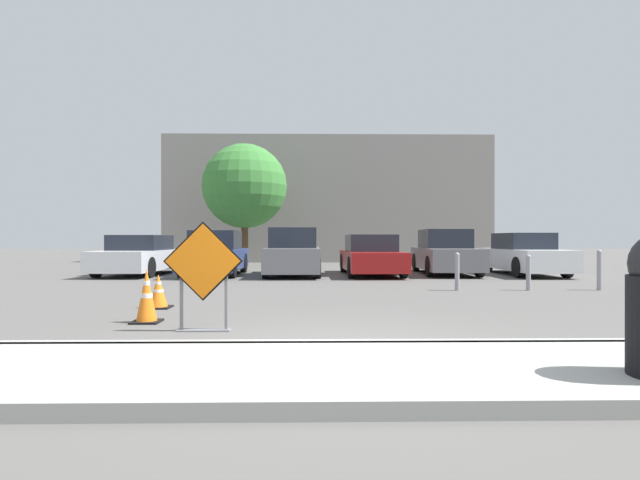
{
  "coord_description": "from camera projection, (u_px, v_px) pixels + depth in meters",
  "views": [
    {
      "loc": [
        -0.31,
        -5.44,
        1.26
      ],
      "look_at": [
        0.0,
        12.29,
        1.21
      ],
      "focal_mm": 28.0,
      "sensor_mm": 36.0,
      "label": 1
    }
  ],
  "objects": [
    {
      "name": "building_facade_backdrop",
      "position": [
        327.0,
        202.0,
        28.95
      ],
      "size": [
        17.73,
        5.0,
        6.83
      ],
      "color": "gray",
      "rests_on": "ground_plane"
    },
    {
      "name": "sidewalk_strip",
      "position": [
        346.0,
        372.0,
        4.43
      ],
      "size": [
        23.74,
        2.03,
        0.14
      ],
      "color": "#999993",
      "rests_on": "ground_plane"
    },
    {
      "name": "curb_lip",
      "position": [
        340.0,
        347.0,
        5.44
      ],
      "size": [
        23.74,
        0.2,
        0.14
      ],
      "color": "#999993",
      "rests_on": "ground_plane"
    },
    {
      "name": "bollard_third",
      "position": [
        599.0,
        269.0,
        12.17
      ],
      "size": [
        0.12,
        0.12,
        0.99
      ],
      "color": "gray",
      "rests_on": "ground_plane"
    },
    {
      "name": "parked_car_second",
      "position": [
        215.0,
        255.0,
        17.26
      ],
      "size": [
        1.81,
        4.41,
        1.54
      ],
      "rotation": [
        0.0,
        0.0,
        3.15
      ],
      "color": "navy",
      "rests_on": "ground_plane"
    },
    {
      "name": "parked_car_sixth",
      "position": [
        524.0,
        255.0,
        17.52
      ],
      "size": [
        1.82,
        4.69,
        1.46
      ],
      "rotation": [
        0.0,
        0.0,
        3.13
      ],
      "color": "silver",
      "rests_on": "ground_plane"
    },
    {
      "name": "traffic_cone_second",
      "position": [
        158.0,
        292.0,
        9.03
      ],
      "size": [
        0.45,
        0.45,
        0.62
      ],
      "color": "black",
      "rests_on": "ground_plane"
    },
    {
      "name": "bollard_second",
      "position": [
        528.0,
        271.0,
        12.14
      ],
      "size": [
        0.12,
        0.12,
        0.87
      ],
      "color": "gray",
      "rests_on": "ground_plane"
    },
    {
      "name": "parked_car_fourth",
      "position": [
        371.0,
        256.0,
        17.33
      ],
      "size": [
        1.95,
        4.62,
        1.4
      ],
      "rotation": [
        0.0,
        0.0,
        3.16
      ],
      "color": "maroon",
      "rests_on": "ground_plane"
    },
    {
      "name": "ground_plane",
      "position": [
        321.0,
        279.0,
        15.44
      ],
      "size": [
        96.0,
        96.0,
        0.0
      ],
      "primitive_type": "plane",
      "color": "#565451"
    },
    {
      "name": "parked_car_nearest",
      "position": [
        140.0,
        256.0,
        17.49
      ],
      "size": [
        2.1,
        4.61,
        1.39
      ],
      "rotation": [
        0.0,
        0.0,
        3.09
      ],
      "color": "silver",
      "rests_on": "ground_plane"
    },
    {
      "name": "street_tree_behind_lot",
      "position": [
        245.0,
        186.0,
        22.48
      ],
      "size": [
        3.81,
        3.81,
        5.54
      ],
      "color": "#513823",
      "rests_on": "ground_plane"
    },
    {
      "name": "traffic_cone_nearest",
      "position": [
        147.0,
        296.0,
        7.47
      ],
      "size": [
        0.41,
        0.41,
        0.81
      ],
      "color": "black",
      "rests_on": "ground_plane"
    },
    {
      "name": "bollard_nearest",
      "position": [
        457.0,
        270.0,
        12.11
      ],
      "size": [
        0.12,
        0.12,
        0.93
      ],
      "color": "gray",
      "rests_on": "ground_plane"
    },
    {
      "name": "road_closed_sign",
      "position": [
        203.0,
        271.0,
        6.76
      ],
      "size": [
        1.07,
        0.2,
        1.49
      ],
      "color": "black",
      "rests_on": "ground_plane"
    },
    {
      "name": "parked_car_fifth",
      "position": [
        445.0,
        254.0,
        17.79
      ],
      "size": [
        1.99,
        4.64,
        1.59
      ],
      "rotation": [
        0.0,
        0.0,
        3.09
      ],
      "color": "slate",
      "rests_on": "ground_plane"
    },
    {
      "name": "parked_car_third",
      "position": [
        293.0,
        254.0,
        17.05
      ],
      "size": [
        1.86,
        4.12,
        1.63
      ],
      "rotation": [
        0.0,
        0.0,
        3.15
      ],
      "color": "slate",
      "rests_on": "ground_plane"
    }
  ]
}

